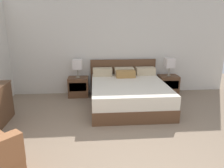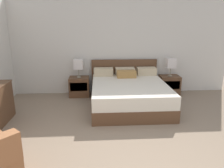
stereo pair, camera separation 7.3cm
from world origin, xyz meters
TOP-DOWN VIEW (x-y plane):
  - wall_back at (0.00, 3.94)m, footprint 6.65×0.06m
  - bed at (0.34, 2.86)m, footprint 1.83×2.11m
  - nightstand_left at (-0.92, 3.64)m, footprint 0.53×0.42m
  - nightstand_right at (1.60, 3.64)m, footprint 0.53×0.42m
  - table_lamp_left at (-0.92, 3.64)m, footprint 0.24×0.24m
  - table_lamp_right at (1.60, 3.64)m, footprint 0.24×0.24m

SIDE VIEW (x-z plane):
  - nightstand_left at x=-0.92m, z-range 0.00..0.53m
  - nightstand_right at x=1.60m, z-range 0.00..0.53m
  - bed at x=0.34m, z-range -0.17..0.79m
  - table_lamp_left at x=-0.92m, z-range 0.64..1.13m
  - table_lamp_right at x=1.60m, z-range 0.64..1.13m
  - wall_back at x=0.00m, z-range 0.00..2.64m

